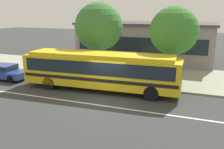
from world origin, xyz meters
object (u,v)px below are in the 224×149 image
Objects in this scene: sedan_behind_bus at (2,71)px; pedestrian_waiting_near_sign at (97,66)px; bus_stop_sign at (158,67)px; street_tree_near_stop at (99,27)px; street_tree_mid_block at (174,31)px; pedestrian_walking_along_curb at (175,71)px; transit_bus at (101,69)px.

sedan_behind_bus is 2.54× the size of pedestrian_waiting_near_sign.
bus_stop_sign is 6.68m from street_tree_near_stop.
pedestrian_walking_along_curb is at bearing -27.09° from street_tree_mid_block.
street_tree_near_stop is at bearing 114.84° from transit_bus.
transit_bus is 6.05m from pedestrian_walking_along_curb.
street_tree_mid_block reaches higher than pedestrian_waiting_near_sign.
pedestrian_walking_along_curb reaches higher than sedan_behind_bus.
sedan_behind_bus is at bearing -170.17° from bus_stop_sign.
sedan_behind_bus is at bearing -149.12° from street_tree_near_stop.
sedan_behind_bus is 0.73× the size of street_tree_mid_block.
bus_stop_sign is at bearing 28.80° from transit_bus.
pedestrian_walking_along_curb is at bearing 34.99° from transit_bus.
sedan_behind_bus is 0.69× the size of street_tree_near_stop.
street_tree_mid_block is (13.85, 3.77, 3.51)m from sedan_behind_bus.
pedestrian_waiting_near_sign is at bearing -174.54° from pedestrian_walking_along_curb.
bus_stop_sign is 0.37× the size of street_tree_near_stop.
sedan_behind_bus is 8.18m from pedestrian_waiting_near_sign.
transit_bus is 4.33m from bus_stop_sign.
bus_stop_sign is (-1.15, -1.37, 0.52)m from pedestrian_walking_along_curb.
street_tree_near_stop is at bearing 174.04° from pedestrian_walking_along_curb.
bus_stop_sign is (3.79, 2.08, 0.04)m from transit_bus.
pedestrian_walking_along_curb is (14.13, 3.62, 0.41)m from sedan_behind_bus.
street_tree_mid_block is at bearing 15.21° from sedan_behind_bus.
transit_bus is at bearing 1.03° from sedan_behind_bus.
bus_stop_sign is 3.11m from street_tree_mid_block.
street_tree_mid_block is at bearing 60.20° from bus_stop_sign.
street_tree_near_stop is (-6.87, 0.72, 3.25)m from pedestrian_walking_along_curb.
bus_stop_sign reaches higher than pedestrian_walking_along_curb.
pedestrian_waiting_near_sign is 3.53m from street_tree_near_stop.
pedestrian_waiting_near_sign is at bearing 172.07° from bus_stop_sign.
bus_stop_sign is at bearing -129.92° from pedestrian_walking_along_curb.
pedestrian_waiting_near_sign is 0.73× the size of bus_stop_sign.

